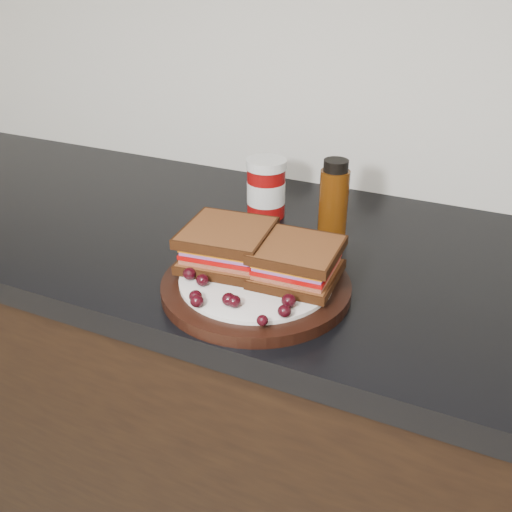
{
  "coord_description": "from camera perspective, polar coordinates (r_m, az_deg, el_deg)",
  "views": [
    {
      "loc": [
        0.51,
        0.89,
        1.35
      ],
      "look_at": [
        0.21,
        1.54,
        0.96
      ],
      "focal_mm": 40.0,
      "sensor_mm": 36.0,
      "label": 1
    }
  ],
  "objects": [
    {
      "name": "base_cabinets",
      "position": [
        1.33,
        -5.45,
        -15.59
      ],
      "size": [
        3.96,
        0.58,
        0.86
      ],
      "primitive_type": "cube",
      "color": "black",
      "rests_on": "ground_plane"
    },
    {
      "name": "countertop",
      "position": [
        1.07,
        -6.54,
        2.09
      ],
      "size": [
        3.98,
        0.6,
        0.04
      ],
      "primitive_type": "cube",
      "color": "black",
      "rests_on": "base_cabinets"
    },
    {
      "name": "grape_4",
      "position": [
        0.77,
        -2.74,
        -4.35
      ],
      "size": [
        0.02,
        0.02,
        0.02
      ],
      "primitive_type": "ellipsoid",
      "color": "black",
      "rests_on": "plate"
    },
    {
      "name": "grape_3",
      "position": [
        0.77,
        -5.93,
        -4.51
      ],
      "size": [
        0.02,
        0.02,
        0.02
      ],
      "primitive_type": "ellipsoid",
      "color": "black",
      "rests_on": "plate"
    },
    {
      "name": "grape_7",
      "position": [
        0.75,
        2.85,
        -5.52
      ],
      "size": [
        0.02,
        0.02,
        0.02
      ],
      "primitive_type": "ellipsoid",
      "color": "black",
      "rests_on": "plate"
    },
    {
      "name": "grape_2",
      "position": [
        0.78,
        -6.07,
        -4.03
      ],
      "size": [
        0.02,
        0.02,
        0.02
      ],
      "primitive_type": "ellipsoid",
      "color": "black",
      "rests_on": "plate"
    },
    {
      "name": "grape_17",
      "position": [
        0.87,
        -3.15,
        -0.25
      ],
      "size": [
        0.02,
        0.02,
        0.02
      ],
      "primitive_type": "ellipsoid",
      "color": "black",
      "rests_on": "plate"
    },
    {
      "name": "grape_12",
      "position": [
        0.86,
        4.11,
        -0.91
      ],
      "size": [
        0.02,
        0.02,
        0.02
      ],
      "primitive_type": "ellipsoid",
      "color": "black",
      "rests_on": "plate"
    },
    {
      "name": "grape_5",
      "position": [
        0.77,
        -2.2,
        -4.56
      ],
      "size": [
        0.02,
        0.02,
        0.02
      ],
      "primitive_type": "ellipsoid",
      "color": "black",
      "rests_on": "plate"
    },
    {
      "name": "grape_13",
      "position": [
        0.9,
        -2.9,
        0.75
      ],
      "size": [
        0.02,
        0.02,
        0.01
      ],
      "primitive_type": "ellipsoid",
      "color": "black",
      "rests_on": "plate"
    },
    {
      "name": "sandwich_right",
      "position": [
        0.82,
        4.13,
        -0.6
      ],
      "size": [
        0.12,
        0.12,
        0.05
      ],
      "primitive_type": null,
      "rotation": [
        0.0,
        0.0,
        0.05
      ],
      "color": "brown",
      "rests_on": "plate"
    },
    {
      "name": "plate",
      "position": [
        0.84,
        0.0,
        -3.04
      ],
      "size": [
        0.28,
        0.28,
        0.02
      ],
      "primitive_type": "cylinder",
      "color": "black",
      "rests_on": "countertop"
    },
    {
      "name": "grape_8",
      "position": [
        0.77,
        3.3,
        -4.48
      ],
      "size": [
        0.02,
        0.02,
        0.02
      ],
      "primitive_type": "ellipsoid",
      "color": "black",
      "rests_on": "plate"
    },
    {
      "name": "oil_bottle",
      "position": [
        0.99,
        7.77,
        5.66
      ],
      "size": [
        0.06,
        0.06,
        0.14
      ],
      "primitive_type": "cylinder",
      "rotation": [
        0.0,
        0.0,
        0.1
      ],
      "color": "#492207",
      "rests_on": "countertop"
    },
    {
      "name": "grape_16",
      "position": [
        0.89,
        -2.31,
        0.49
      ],
      "size": [
        0.02,
        0.02,
        0.01
      ],
      "primitive_type": "ellipsoid",
      "color": "black",
      "rests_on": "plate"
    },
    {
      "name": "grape_0",
      "position": [
        0.83,
        -6.66,
        -1.76
      ],
      "size": [
        0.02,
        0.02,
        0.02
      ],
      "primitive_type": "ellipsoid",
      "color": "black",
      "rests_on": "plate"
    },
    {
      "name": "condiment_jar",
      "position": [
        1.07,
        1.02,
        6.82
      ],
      "size": [
        0.09,
        0.09,
        0.11
      ],
      "primitive_type": "cylinder",
      "rotation": [
        0.0,
        0.0,
        -0.26
      ],
      "color": "maroon",
      "rests_on": "countertop"
    },
    {
      "name": "grape_9",
      "position": [
        0.8,
        2.78,
        -3.07
      ],
      "size": [
        0.02,
        0.02,
        0.02
      ],
      "primitive_type": "ellipsoid",
      "color": "black",
      "rests_on": "plate"
    },
    {
      "name": "grape_10",
      "position": [
        0.82,
        5.8,
        -2.26
      ],
      "size": [
        0.02,
        0.02,
        0.02
      ],
      "primitive_type": "ellipsoid",
      "color": "black",
      "rests_on": "plate"
    },
    {
      "name": "grape_15",
      "position": [
        0.85,
        -4.24,
        -1.04
      ],
      "size": [
        0.02,
        0.02,
        0.02
      ],
      "primitive_type": "ellipsoid",
      "color": "black",
      "rests_on": "plate"
    },
    {
      "name": "grape_11",
      "position": [
        0.83,
        5.06,
        -1.68
      ],
      "size": [
        0.02,
        0.02,
        0.02
      ],
      "primitive_type": "ellipsoid",
      "color": "black",
      "rests_on": "plate"
    },
    {
      "name": "grape_6",
      "position": [
        0.73,
        0.64,
        -6.46
      ],
      "size": [
        0.02,
        0.02,
        0.01
      ],
      "primitive_type": "ellipsoid",
      "color": "black",
      "rests_on": "plate"
    },
    {
      "name": "sandwich_left",
      "position": [
        0.86,
        -2.9,
        1.07
      ],
      "size": [
        0.14,
        0.14,
        0.06
      ],
      "primitive_type": null,
      "rotation": [
        0.0,
        0.0,
        0.11
      ],
      "color": "brown",
      "rests_on": "plate"
    },
    {
      "name": "grape_14",
      "position": [
        0.88,
        -4.74,
        -0.08
      ],
      "size": [
        0.01,
        0.01,
        0.01
      ],
      "primitive_type": "ellipsoid",
      "color": "black",
      "rests_on": "plate"
    },
    {
      "name": "grape_18",
      "position": [
        0.87,
        -5.49,
        -0.37
      ],
      "size": [
        0.02,
        0.02,
        0.02
      ],
      "primitive_type": "ellipsoid",
      "color": "black",
      "rests_on": "plate"
    },
    {
      "name": "grape_1",
      "position": [
        0.82,
        -5.37,
        -2.42
      ],
      "size": [
        0.02,
        0.02,
        0.02
      ],
      "primitive_type": "ellipsoid",
      "color": "black",
      "rests_on": "plate"
    }
  ]
}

